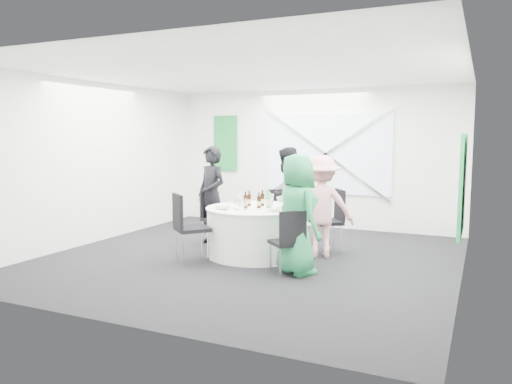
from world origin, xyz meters
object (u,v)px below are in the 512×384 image
at_px(person_woman_pink, 321,206).
at_px(person_woman_green, 297,214).
at_px(chair_back_left, 213,214).
at_px(person_man_back, 287,194).
at_px(chair_back_right, 332,215).
at_px(banquet_table, 256,231).
at_px(person_man_back_left, 212,196).
at_px(green_water_bottle, 269,200).
at_px(clear_water_bottle, 240,200).
at_px(chair_back, 276,211).
at_px(chair_front_left, 186,222).
at_px(chair_front_right, 289,237).

height_order(person_woman_pink, person_woman_green, person_woman_green).
distance_m(chair_back_left, person_man_back, 1.34).
bearing_deg(chair_back_right, banquet_table, -90.00).
height_order(person_man_back_left, person_man_back, person_man_back_left).
xyz_separation_m(green_water_bottle, clear_water_bottle, (-0.46, -0.05, -0.01)).
distance_m(chair_back_right, green_water_bottle, 1.09).
height_order(chair_back_left, person_woman_pink, person_woman_pink).
relative_size(chair_back, clear_water_bottle, 3.39).
relative_size(chair_front_left, person_man_back_left, 0.61).
distance_m(person_woman_green, green_water_bottle, 1.04).
relative_size(person_woman_green, green_water_bottle, 5.52).
distance_m(chair_back, chair_back_left, 1.13).
distance_m(chair_front_left, person_woman_pink, 2.07).
distance_m(chair_back, person_woman_green, 2.19).
xyz_separation_m(chair_back_right, person_man_back_left, (-2.05, -0.27, 0.25)).
distance_m(person_man_back, person_woman_pink, 1.26).
relative_size(chair_back_right, chair_front_right, 1.14).
height_order(banquet_table, person_woman_pink, person_woman_pink).
distance_m(person_man_back, green_water_bottle, 1.21).
height_order(chair_front_right, person_man_back_left, person_man_back_left).
distance_m(chair_front_right, person_man_back_left, 2.32).
relative_size(chair_back_left, person_woman_pink, 0.57).
distance_m(chair_back, green_water_bottle, 1.25).
distance_m(chair_front_right, person_woman_pink, 1.23).
bearing_deg(chair_front_left, banquet_table, -90.00).
xyz_separation_m(chair_back_right, clear_water_bottle, (-1.28, -0.71, 0.26)).
bearing_deg(chair_front_right, clear_water_bottle, -81.96).
xyz_separation_m(chair_back, chair_back_right, (1.17, -0.48, 0.07)).
xyz_separation_m(chair_back, person_woman_pink, (1.09, -0.83, 0.26)).
relative_size(chair_back, person_man_back, 0.54).
bearing_deg(chair_back_right, chair_front_left, -83.04).
height_order(chair_back_left, person_man_back, person_man_back).
relative_size(chair_back_right, person_woman_pink, 0.65).
xyz_separation_m(person_man_back, person_woman_green, (0.90, -1.93, -0.02)).
bearing_deg(person_man_back, green_water_bottle, 9.56).
xyz_separation_m(person_woman_green, clear_water_bottle, (-1.19, 0.69, 0.05)).
bearing_deg(person_man_back_left, chair_back_left, 55.08).
bearing_deg(person_man_back, person_man_back_left, -51.38).
height_order(chair_back_right, clear_water_bottle, clear_water_bottle).
distance_m(banquet_table, person_man_back, 1.30).
bearing_deg(chair_front_left, chair_front_right, -139.19).
height_order(person_man_back, clear_water_bottle, person_man_back).
distance_m(chair_back, chair_front_left, 2.10).
relative_size(chair_back, green_water_bottle, 3.06).
bearing_deg(chair_back, clear_water_bottle, -102.46).
distance_m(chair_back, chair_front_right, 2.28).
relative_size(chair_front_left, person_man_back, 0.61).
distance_m(chair_back_left, person_woman_pink, 1.97).
height_order(banquet_table, chair_back_right, chair_back_right).
height_order(person_man_back_left, green_water_bottle, person_man_back_left).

